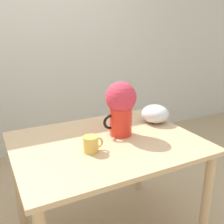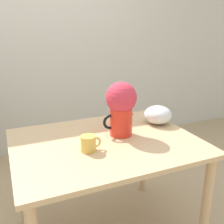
% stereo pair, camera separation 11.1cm
% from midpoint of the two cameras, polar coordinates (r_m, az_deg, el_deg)
% --- Properties ---
extents(wall_back, '(8.00, 0.05, 2.60)m').
position_cam_midpoint_polar(wall_back, '(3.15, -14.13, 14.50)').
color(wall_back, silver).
rests_on(wall_back, ground_plane).
extents(table, '(1.18, 0.92, 0.77)m').
position_cam_midpoint_polar(table, '(1.76, 0.45, -9.51)').
color(table, tan).
rests_on(table, ground_plane).
extents(flower_vase, '(0.23, 0.21, 0.37)m').
position_cam_midpoint_polar(flower_vase, '(1.73, 3.84, 1.46)').
color(flower_vase, red).
rests_on(flower_vase, table).
extents(coffee_mug, '(0.13, 0.09, 0.10)m').
position_cam_midpoint_polar(coffee_mug, '(1.56, -3.05, -6.86)').
color(coffee_mug, gold).
rests_on(coffee_mug, table).
extents(white_bowl, '(0.21, 0.21, 0.14)m').
position_cam_midpoint_polar(white_bowl, '(2.02, 11.52, -0.61)').
color(white_bowl, silver).
rests_on(white_bowl, table).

